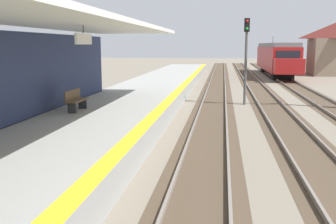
# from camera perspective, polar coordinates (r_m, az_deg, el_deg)

# --- Properties ---
(station_platform) EXTENTS (5.00, 80.00, 0.91)m
(station_platform) POSITION_cam_1_polar(r_m,az_deg,el_deg) (17.29, -8.56, -0.91)
(station_platform) COLOR #999993
(station_platform) RESTS_ON ground
(track_pair_nearest_platform) EXTENTS (2.34, 120.00, 0.16)m
(track_pair_nearest_platform) POSITION_cam_1_polar(r_m,az_deg,el_deg) (20.60, 6.52, -0.29)
(track_pair_nearest_platform) COLOR #4C3D2D
(track_pair_nearest_platform) RESTS_ON ground
(track_pair_middle) EXTENTS (2.34, 120.00, 0.16)m
(track_pair_middle) POSITION_cam_1_polar(r_m,az_deg,el_deg) (20.80, 15.92, -0.50)
(track_pair_middle) COLOR #4C3D2D
(track_pair_middle) RESTS_ON ground
(approaching_train) EXTENTS (2.93, 19.60, 4.76)m
(approaching_train) POSITION_cam_1_polar(r_m,az_deg,el_deg) (48.93, 15.55, 7.72)
(approaching_train) COLOR maroon
(approaching_train) RESTS_ON ground
(rail_signal_post) EXTENTS (0.32, 0.34, 5.20)m
(rail_signal_post) POSITION_cam_1_polar(r_m,az_deg,el_deg) (24.20, 11.35, 8.56)
(rail_signal_post) COLOR #4C4C4C
(rail_signal_post) RESTS_ON ground
(platform_bench) EXTENTS (0.45, 1.60, 0.88)m
(platform_bench) POSITION_cam_1_polar(r_m,az_deg,el_deg) (16.72, -13.36, 1.78)
(platform_bench) COLOR brown
(platform_bench) RESTS_ON station_platform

